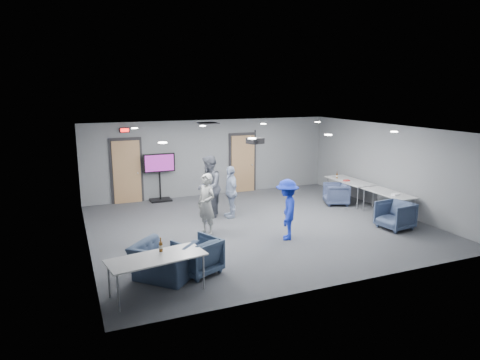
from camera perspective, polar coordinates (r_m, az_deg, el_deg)
name	(u,v)px	position (r m, az deg, el deg)	size (l,w,h in m)	color
floor	(258,225)	(12.10, 2.39, -6.07)	(9.00, 9.00, 0.00)	#34373B
ceiling	(259,129)	(11.56, 2.51, 6.76)	(9.00, 9.00, 0.00)	silver
wall_back	(211,158)	(15.42, -3.83, 3.01)	(9.00, 0.02, 2.70)	slate
wall_front	(347,218)	(8.41, 14.03, -4.96)	(9.00, 0.02, 2.70)	slate
wall_left	(85,193)	(10.71, -19.97, -1.70)	(0.02, 8.00, 2.70)	slate
wall_right	(388,167)	(14.22, 19.13, 1.60)	(0.02, 8.00, 2.70)	slate
door_left	(127,171)	(14.75, -14.86, 1.11)	(1.06, 0.17, 2.24)	black
door_right	(243,163)	(15.84, 0.36, 2.24)	(1.06, 0.17, 2.24)	black
exit_sign	(125,130)	(14.54, -15.14, 6.45)	(0.32, 0.08, 0.16)	black
hvac_diffuser	(208,123)	(13.97, -4.27, 7.58)	(0.60, 0.60, 0.03)	black
downlights	(259,130)	(11.56, 2.50, 6.69)	(6.18, 3.78, 0.02)	white
person_a	(207,204)	(11.19, -4.48, -3.26)	(0.59, 0.39, 1.63)	gray
person_b	(209,187)	(12.68, -4.16, -0.90)	(0.90, 0.70, 1.86)	#4E525D
person_c	(231,192)	(12.68, -1.24, -1.57)	(0.91, 0.38, 1.56)	#9EAECB
person_d	(287,210)	(10.89, 6.28, -3.93)	(1.00, 0.58, 1.55)	#1D32BD
chair_right_a	(336,194)	(14.53, 12.68, -1.83)	(0.75, 0.77, 0.70)	#394463
chair_right_c	(395,215)	(12.46, 19.97, -4.45)	(0.81, 0.83, 0.76)	#36445E
chair_front_a	(198,256)	(9.03, -5.68, -10.02)	(0.80, 0.83, 0.75)	#36475E
chair_front_b	(164,261)	(8.87, -10.15, -10.63)	(1.13, 0.99, 0.73)	#324057
table_right_a	(350,182)	(14.97, 14.40, -0.20)	(0.79, 1.89, 0.73)	#AFB2B4
table_right_b	(389,194)	(13.54, 19.19, -1.79)	(0.71, 1.71, 0.73)	#AFB2B4
table_front_left	(157,259)	(8.16, -11.07, -10.31)	(1.89, 1.03, 0.73)	#AFB2B4
bottle_front	(161,246)	(8.34, -10.51, -8.70)	(0.07, 0.07, 0.28)	#623810
bottle_right	(337,176)	(15.17, 12.80, 0.54)	(0.06, 0.06, 0.24)	#623810
snack_box	(347,180)	(14.81, 14.02, -0.05)	(0.20, 0.13, 0.04)	#B8322E
wrapper	(396,194)	(13.25, 20.05, -1.82)	(0.22, 0.15, 0.05)	white
tv_stand	(160,174)	(14.75, -10.66, 0.75)	(1.07, 0.51, 1.64)	black
projector	(255,141)	(11.52, 2.04, 5.26)	(0.46, 0.43, 0.37)	black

